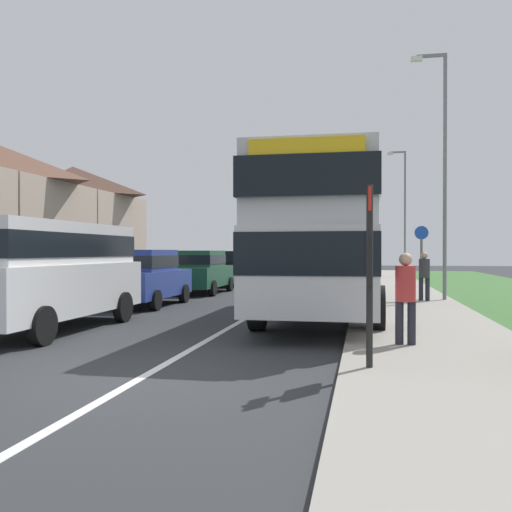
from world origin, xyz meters
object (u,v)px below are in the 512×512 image
object	(u,v)px
parked_car_black	(226,267)
bus_stop_sign	(370,263)
parked_van_white	(47,267)
cycle_route_sign	(421,259)
parked_car_blue	(144,275)
parked_car_dark_green	(199,270)
pedestrian_at_stop	(406,294)
pedestrian_walking_away	(424,274)
street_lamp_mid	(442,161)
street_lamp_far	(403,206)
double_decker_bus	(325,234)

from	to	relation	value
parked_car_black	bus_stop_sign	size ratio (longest dim) A/B	1.57
parked_van_white	cycle_route_sign	xyz separation A→B (m)	(8.46, 8.14, 0.06)
parked_car_blue	parked_car_dark_green	size ratio (longest dim) A/B	0.96
parked_car_black	pedestrian_at_stop	size ratio (longest dim) A/B	2.44
pedestrian_walking_away	street_lamp_mid	world-z (taller)	street_lamp_mid
cycle_route_sign	street_lamp_far	distance (m)	17.70
parked_van_white	parked_car_dark_green	world-z (taller)	parked_van_white
parked_van_white	pedestrian_walking_away	bearing A→B (deg)	42.05
bus_stop_sign	parked_van_white	bearing A→B (deg)	155.65
pedestrian_walking_away	street_lamp_far	world-z (taller)	street_lamp_far
pedestrian_walking_away	street_lamp_far	xyz separation A→B (m)	(0.54, 17.89, 3.58)
parked_van_white	street_lamp_mid	world-z (taller)	street_lamp_mid
parked_car_black	cycle_route_sign	xyz separation A→B (m)	(8.48, -7.56, 0.50)
parked_car_black	street_lamp_mid	bearing A→B (deg)	-39.46
double_decker_bus	bus_stop_sign	world-z (taller)	double_decker_bus
parked_car_blue	street_lamp_mid	size ratio (longest dim) A/B	0.51
parked_car_blue	pedestrian_walking_away	xyz separation A→B (m)	(8.56, 2.24, 0.03)
parked_car_black	street_lamp_mid	size ratio (longest dim) A/B	0.50
parked_car_black	pedestrian_at_stop	distance (m)	18.28
cycle_route_sign	parked_car_blue	bearing A→B (deg)	-162.30
cycle_route_sign	double_decker_bus	bearing A→B (deg)	-121.73
street_lamp_mid	pedestrian_at_stop	bearing A→B (deg)	-100.95
double_decker_bus	parked_car_black	size ratio (longest dim) A/B	2.40
parked_car_black	cycle_route_sign	distance (m)	11.37
double_decker_bus	cycle_route_sign	bearing A→B (deg)	58.27
pedestrian_walking_away	bus_stop_sign	world-z (taller)	bus_stop_sign
bus_stop_sign	street_lamp_far	bearing A→B (deg)	85.29
double_decker_bus	pedestrian_at_stop	bearing A→B (deg)	-70.16
parked_van_white	bus_stop_sign	bearing A→B (deg)	-24.35
double_decker_bus	cycle_route_sign	world-z (taller)	double_decker_bus
parked_car_dark_green	street_lamp_mid	bearing A→B (deg)	-15.63
parked_car_dark_green	pedestrian_at_stop	world-z (taller)	parked_car_dark_green
street_lamp_far	pedestrian_at_stop	bearing A→B (deg)	-93.74
cycle_route_sign	street_lamp_mid	distance (m)	3.25
double_decker_bus	pedestrian_walking_away	bearing A→B (deg)	54.97
parked_car_dark_green	street_lamp_far	size ratio (longest dim) A/B	0.54
parked_van_white	street_lamp_mid	distance (m)	12.67
bus_stop_sign	street_lamp_mid	xyz separation A→B (m)	(2.40, 11.23, 3.08)
parked_car_dark_green	bus_stop_sign	distance (m)	15.23
parked_car_black	bus_stop_sign	distance (m)	19.90
double_decker_bus	parked_car_black	xyz separation A→B (m)	(-5.66, 12.12, -1.21)
cycle_route_sign	street_lamp_mid	size ratio (longest dim) A/B	0.31
pedestrian_walking_away	bus_stop_sign	xyz separation A→B (m)	(-1.81, -10.69, 0.56)
parked_car_dark_green	parked_car_black	world-z (taller)	parked_car_dark_green
double_decker_bus	pedestrian_walking_away	world-z (taller)	double_decker_bus
cycle_route_sign	bus_stop_sign	bearing A→B (deg)	-98.98
pedestrian_at_stop	bus_stop_sign	size ratio (longest dim) A/B	0.64
double_decker_bus	pedestrian_at_stop	size ratio (longest dim) A/B	5.84
double_decker_bus	parked_car_blue	size ratio (longest dim) A/B	2.36
pedestrian_walking_away	cycle_route_sign	size ratio (longest dim) A/B	0.66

